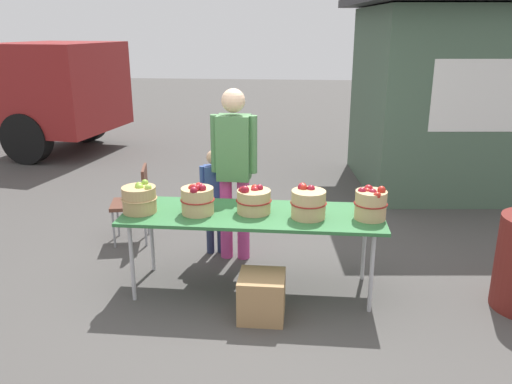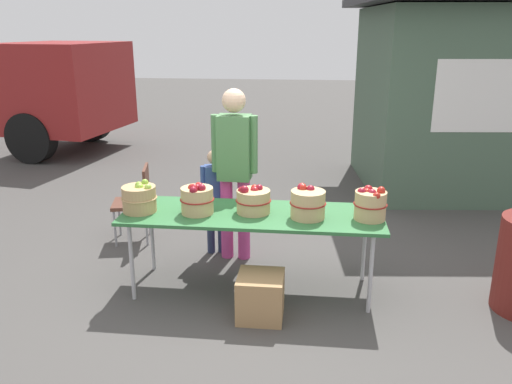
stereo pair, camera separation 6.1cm
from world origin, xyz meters
TOP-DOWN VIEW (x-y plane):
  - ground_plane at (0.00, 0.00)m, footprint 40.00×40.00m
  - market_table at (0.00, 0.00)m, footprint 2.30×0.76m
  - apple_basket_green_0 at (-1.00, -0.07)m, footprint 0.32×0.32m
  - apple_basket_red_0 at (-0.48, -0.05)m, footprint 0.30×0.30m
  - apple_basket_red_1 at (0.01, 0.02)m, footprint 0.32×0.32m
  - apple_basket_red_2 at (0.49, -0.06)m, footprint 0.32×0.32m
  - apple_basket_red_3 at (1.02, -0.04)m, footprint 0.29×0.29m
  - vendor_adult at (-0.26, 0.68)m, footprint 0.47×0.25m
  - child_customer at (-0.48, 0.78)m, footprint 0.29×0.20m
  - food_kiosk at (2.81, 3.69)m, footprint 3.77×3.23m
  - folding_chair at (-1.41, 1.02)m, footprint 0.48×0.48m
  - produce_crate at (0.12, -0.47)m, footprint 0.38×0.38m

SIDE VIEW (x-z plane):
  - ground_plane at x=0.00m, z-range 0.00..0.00m
  - produce_crate at x=0.12m, z-range 0.00..0.38m
  - folding_chair at x=-1.41m, z-range 0.08..0.94m
  - child_customer at x=-0.48m, z-range 0.10..1.23m
  - market_table at x=0.00m, z-range 0.34..1.09m
  - apple_basket_red_1 at x=0.01m, z-range 0.73..0.99m
  - apple_basket_green_0 at x=-1.00m, z-range 0.74..1.01m
  - apple_basket_red_2 at x=0.49m, z-range 0.74..1.02m
  - apple_basket_red_0 at x=-0.48m, z-range 0.74..1.03m
  - apple_basket_red_3 at x=1.02m, z-range 0.74..1.04m
  - vendor_adult at x=-0.26m, z-range 0.16..1.92m
  - food_kiosk at x=2.81m, z-range 0.01..2.75m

